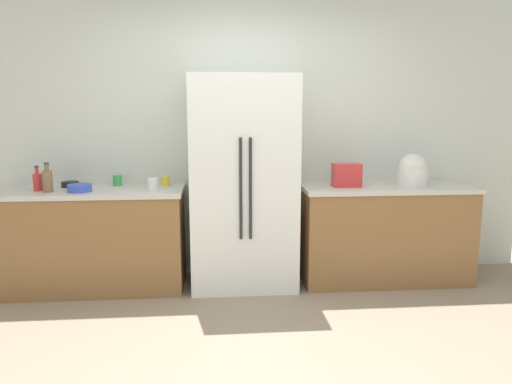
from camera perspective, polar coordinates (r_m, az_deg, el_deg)
The scene contains 15 objects.
ground_plane at distance 3.19m, azimuth 1.08°, elevation -19.56°, with size 10.99×10.99×0.00m, color gray.
kitchen_back_panel at distance 4.57m, azimuth -1.23°, elevation 7.07°, with size 5.49×0.10×2.71m, color silver.
counter_left at distance 4.46m, azimuth -18.96°, elevation -5.33°, with size 1.61×0.65×0.89m.
counter_right at distance 4.59m, azimuth 15.01°, elevation -4.70°, with size 1.55×0.65×0.89m.
refrigerator at distance 4.22m, azimuth -1.54°, elevation 1.08°, with size 0.92×0.67×1.86m.
toaster at distance 4.34m, azimuth 10.79°, elevation 2.00°, with size 0.25×0.15×0.21m, color red.
rice_cooker at distance 4.50m, azimuth 18.22°, elevation 2.33°, with size 0.27×0.27×0.29m.
bottle_a at distance 4.33m, azimuth -23.69°, elevation 1.29°, with size 0.08×0.08×0.25m.
bottle_b at distance 4.44m, azimuth -24.69°, elevation 1.17°, with size 0.08×0.08×0.21m.
cup_a at distance 4.39m, azimuth -10.78°, elevation 1.28°, with size 0.08×0.08×0.08m, color yellow.
cup_b at distance 4.57m, azimuth 12.05°, elevation 1.51°, with size 0.08×0.08×0.08m, color teal.
cup_c at distance 4.51m, azimuth -16.26°, elevation 1.34°, with size 0.08×0.08×0.09m, color green.
cup_d at distance 4.19m, azimuth -12.28°, elevation 0.95°, with size 0.09×0.09×0.10m, color white.
bowl_a at distance 4.56m, azimuth -21.37°, elevation 0.87°, with size 0.15×0.15×0.05m, color black.
bowl_b at distance 4.26m, azimuth -20.37°, elevation 0.45°, with size 0.20×0.20×0.06m, color blue.
Camera 1 is at (-0.30, -2.77, 1.55)m, focal length 33.40 mm.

